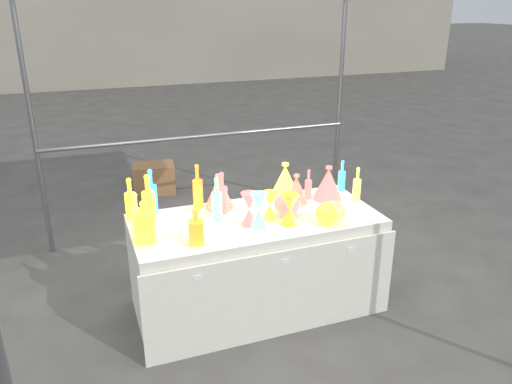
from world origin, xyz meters
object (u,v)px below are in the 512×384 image
object	(u,v)px
bottle_0	(130,198)
hourglass_0	(289,209)
cardboard_box_closed	(154,178)
lampshade_0	(219,191)
display_table	(256,263)
globe_0	(327,215)
decanter_0	(144,221)

from	to	relation	value
bottle_0	hourglass_0	bearing A→B (deg)	-25.21
cardboard_box_closed	lampshade_0	size ratio (longest dim) A/B	1.85
cardboard_box_closed	display_table	bearing A→B (deg)	-76.31
hourglass_0	globe_0	size ratio (longest dim) A/B	1.37
cardboard_box_closed	hourglass_0	size ratio (longest dim) A/B	2.12
display_table	cardboard_box_closed	xyz separation A→B (m)	(-0.32, 2.77, -0.20)
cardboard_box_closed	globe_0	xyz separation A→B (m)	(0.75, -3.03, 0.64)
cardboard_box_closed	globe_0	world-z (taller)	globe_0
lampshade_0	cardboard_box_closed	bearing A→B (deg)	76.70
display_table	bottle_0	xyz separation A→B (m)	(-0.85, 0.31, 0.53)
hourglass_0	decanter_0	bearing A→B (deg)	175.40
decanter_0	globe_0	distance (m)	1.26
decanter_0	hourglass_0	world-z (taller)	decanter_0
globe_0	lampshade_0	distance (m)	0.84
decanter_0	globe_0	world-z (taller)	decanter_0
decanter_0	lampshade_0	xyz separation A→B (m)	(0.62, 0.39, -0.01)
display_table	globe_0	bearing A→B (deg)	-30.96
bottle_0	globe_0	distance (m)	1.41
cardboard_box_closed	hourglass_0	bearing A→B (deg)	-73.31
cardboard_box_closed	decanter_0	size ratio (longest dim) A/B	1.70
bottle_0	hourglass_0	xyz separation A→B (m)	(1.03, -0.48, -0.04)
decanter_0	hourglass_0	size ratio (longest dim) A/B	1.25
display_table	lampshade_0	bearing A→B (deg)	123.97
globe_0	lampshade_0	bearing A→B (deg)	138.86
cardboard_box_closed	decanter_0	xyz separation A→B (m)	(-0.49, -2.86, 0.72)
globe_0	decanter_0	bearing A→B (deg)	172.52
display_table	decanter_0	distance (m)	0.97
decanter_0	globe_0	size ratio (longest dim) A/B	1.71
display_table	globe_0	size ratio (longest dim) A/B	10.86
cardboard_box_closed	hourglass_0	world-z (taller)	hourglass_0
decanter_0	lampshade_0	distance (m)	0.73
display_table	decanter_0	xyz separation A→B (m)	(-0.81, -0.10, 0.52)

